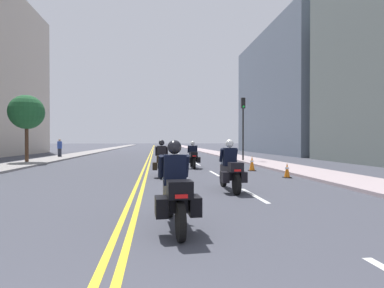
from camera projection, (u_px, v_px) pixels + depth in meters
The scene contains 16 objects.
ground_plane at pixel (152, 151), 48.21m from camera, with size 264.00×264.00×0.00m, color #3E3F49.
sidewalk_left at pixel (100, 151), 47.24m from camera, with size 2.58×144.00×0.12m, color gray.
sidewalk_right at pixel (203, 150), 49.18m from camera, with size 2.58×144.00×0.12m, color #AA979A.
centreline_yellow_inner at pixel (151, 151), 48.20m from camera, with size 0.12×132.00×0.01m, color yellow.
centreline_yellow_outer at pixel (153, 151), 48.22m from camera, with size 0.12×132.00×0.01m, color yellow.
lane_dashes_white at pixel (185, 157), 29.75m from camera, with size 0.14×56.40×0.01m.
building_right_1 at pixel (287, 94), 39.29m from camera, with size 7.02×21.48×15.41m.
motorcycle_0 at pixel (175, 193), 5.49m from camera, with size 0.78×2.24×1.61m.
motorcycle_1 at pixel (230, 170), 9.66m from camera, with size 0.77×2.26×1.64m.
motorcycle_2 at pixel (162, 162), 13.54m from camera, with size 0.77×2.29×1.64m.
motorcycle_3 at pixel (193, 157), 17.76m from camera, with size 0.77×2.20×1.59m.
traffic_cone_0 at pixel (252, 163), 16.18m from camera, with size 0.36×0.36×0.80m.
traffic_cone_1 at pixel (287, 170), 13.13m from camera, with size 0.31×0.31×0.66m.
traffic_light_near at pixel (243, 118), 23.29m from camera, with size 0.28×0.38×4.89m.
pedestrian_0 at pixel (60, 148), 28.50m from camera, with size 0.38×0.26×1.78m.
street_tree_1 at pixel (27, 112), 21.46m from camera, with size 2.40×2.40×4.83m.
Camera 1 is at (0.56, -0.61, 1.60)m, focal length 28.43 mm.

